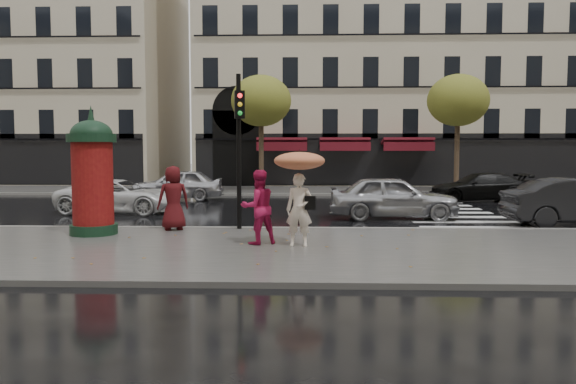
{
  "coord_description": "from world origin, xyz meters",
  "views": [
    {
      "loc": [
        0.57,
        -13.81,
        2.49
      ],
      "look_at": [
        0.07,
        1.5,
        1.31
      ],
      "focal_mm": 35.0,
      "sensor_mm": 36.0,
      "label": 1
    }
  ],
  "objects_px": {
    "woman_red": "(258,207)",
    "car_silver": "(393,197)",
    "morris_column": "(92,173)",
    "woman_umbrella": "(299,182)",
    "car_white": "(120,196)",
    "traffic_light": "(239,136)",
    "car_black": "(479,187)",
    "man_burgundy": "(173,198)",
    "car_far_silver": "(177,185)"
  },
  "relations": [
    {
      "from": "car_white",
      "to": "car_far_silver",
      "type": "bearing_deg",
      "value": -5.02
    },
    {
      "from": "car_far_silver",
      "to": "man_burgundy",
      "type": "bearing_deg",
      "value": 8.95
    },
    {
      "from": "woman_umbrella",
      "to": "traffic_light",
      "type": "bearing_deg",
      "value": 122.37
    },
    {
      "from": "morris_column",
      "to": "traffic_light",
      "type": "height_order",
      "value": "traffic_light"
    },
    {
      "from": "morris_column",
      "to": "traffic_light",
      "type": "xyz_separation_m",
      "value": [
        3.95,
        1.12,
        1.05
      ]
    },
    {
      "from": "woman_red",
      "to": "car_black",
      "type": "relative_size",
      "value": 0.4
    },
    {
      "from": "morris_column",
      "to": "car_white",
      "type": "relative_size",
      "value": 0.76
    },
    {
      "from": "woman_umbrella",
      "to": "car_far_silver",
      "type": "height_order",
      "value": "woman_umbrella"
    },
    {
      "from": "man_burgundy",
      "to": "car_black",
      "type": "height_order",
      "value": "man_burgundy"
    },
    {
      "from": "man_burgundy",
      "to": "traffic_light",
      "type": "relative_size",
      "value": 0.41
    },
    {
      "from": "man_burgundy",
      "to": "morris_column",
      "type": "xyz_separation_m",
      "value": [
        -2.04,
        -0.88,
        0.77
      ]
    },
    {
      "from": "woman_umbrella",
      "to": "man_burgundy",
      "type": "height_order",
      "value": "woman_umbrella"
    },
    {
      "from": "woman_umbrella",
      "to": "car_white",
      "type": "bearing_deg",
      "value": 131.99
    },
    {
      "from": "man_burgundy",
      "to": "car_silver",
      "type": "height_order",
      "value": "man_burgundy"
    },
    {
      "from": "woman_red",
      "to": "traffic_light",
      "type": "xyz_separation_m",
      "value": [
        -0.78,
        2.6,
        1.84
      ]
    },
    {
      "from": "traffic_light",
      "to": "car_silver",
      "type": "relative_size",
      "value": 1.0
    },
    {
      "from": "traffic_light",
      "to": "car_black",
      "type": "bearing_deg",
      "value": 45.88
    },
    {
      "from": "woman_umbrella",
      "to": "woman_red",
      "type": "bearing_deg",
      "value": 166.34
    },
    {
      "from": "car_silver",
      "to": "car_white",
      "type": "distance_m",
      "value": 10.45
    },
    {
      "from": "woman_red",
      "to": "traffic_light",
      "type": "height_order",
      "value": "traffic_light"
    },
    {
      "from": "traffic_light",
      "to": "car_silver",
      "type": "bearing_deg",
      "value": 35.01
    },
    {
      "from": "car_white",
      "to": "car_black",
      "type": "relative_size",
      "value": 1.01
    },
    {
      "from": "woman_red",
      "to": "car_silver",
      "type": "distance_m",
      "value": 7.51
    },
    {
      "from": "woman_umbrella",
      "to": "morris_column",
      "type": "relative_size",
      "value": 0.67
    },
    {
      "from": "car_white",
      "to": "woman_red",
      "type": "bearing_deg",
      "value": -137.15
    },
    {
      "from": "woman_red",
      "to": "car_far_silver",
      "type": "height_order",
      "value": "woman_red"
    },
    {
      "from": "man_burgundy",
      "to": "car_black",
      "type": "bearing_deg",
      "value": -162.99
    },
    {
      "from": "car_silver",
      "to": "car_far_silver",
      "type": "relative_size",
      "value": 1.03
    },
    {
      "from": "woman_umbrella",
      "to": "car_black",
      "type": "xyz_separation_m",
      "value": [
        8.39,
        13.37,
        -1.01
      ]
    },
    {
      "from": "woman_red",
      "to": "car_silver",
      "type": "height_order",
      "value": "woman_red"
    },
    {
      "from": "woman_red",
      "to": "morris_column",
      "type": "bearing_deg",
      "value": -44.98
    },
    {
      "from": "car_silver",
      "to": "car_black",
      "type": "height_order",
      "value": "car_silver"
    },
    {
      "from": "traffic_light",
      "to": "man_burgundy",
      "type": "bearing_deg",
      "value": -172.88
    },
    {
      "from": "car_white",
      "to": "car_black",
      "type": "distance_m",
      "value": 16.42
    },
    {
      "from": "car_black",
      "to": "morris_column",
      "type": "bearing_deg",
      "value": -55.12
    },
    {
      "from": "car_white",
      "to": "car_black",
      "type": "height_order",
      "value": "car_black"
    },
    {
      "from": "woman_red",
      "to": "car_black",
      "type": "height_order",
      "value": "woman_red"
    },
    {
      "from": "woman_umbrella",
      "to": "man_burgundy",
      "type": "xyz_separation_m",
      "value": [
        -3.72,
        2.61,
        -0.63
      ]
    },
    {
      "from": "woman_umbrella",
      "to": "car_silver",
      "type": "xyz_separation_m",
      "value": [
        3.26,
        6.41,
        -0.91
      ]
    },
    {
      "from": "woman_umbrella",
      "to": "car_black",
      "type": "relative_size",
      "value": 0.51
    },
    {
      "from": "woman_umbrella",
      "to": "car_far_silver",
      "type": "distance_m",
      "value": 14.89
    },
    {
      "from": "morris_column",
      "to": "car_black",
      "type": "bearing_deg",
      "value": 39.42
    },
    {
      "from": "morris_column",
      "to": "car_far_silver",
      "type": "xyz_separation_m",
      "value": [
        -0.39,
        11.79,
        -1.07
      ]
    },
    {
      "from": "woman_umbrella",
      "to": "man_burgundy",
      "type": "bearing_deg",
      "value": 144.93
    },
    {
      "from": "woman_red",
      "to": "car_white",
      "type": "bearing_deg",
      "value": -79.07
    },
    {
      "from": "car_white",
      "to": "woman_umbrella",
      "type": "bearing_deg",
      "value": -133.62
    },
    {
      "from": "car_silver",
      "to": "car_white",
      "type": "relative_size",
      "value": 0.97
    },
    {
      "from": "man_burgundy",
      "to": "car_black",
      "type": "relative_size",
      "value": 0.4
    },
    {
      "from": "woman_umbrella",
      "to": "traffic_light",
      "type": "distance_m",
      "value": 3.58
    },
    {
      "from": "traffic_light",
      "to": "car_black",
      "type": "xyz_separation_m",
      "value": [
        10.19,
        10.51,
        -2.2
      ]
    }
  ]
}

